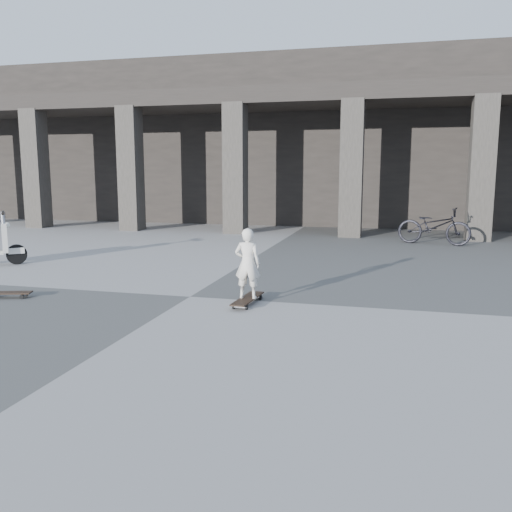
% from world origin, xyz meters
% --- Properties ---
extents(ground, '(90.00, 90.00, 0.00)m').
position_xyz_m(ground, '(0.00, 0.00, 0.00)').
color(ground, '#474745').
rests_on(ground, ground).
extents(colonnade, '(28.00, 8.82, 6.00)m').
position_xyz_m(colonnade, '(-0.00, 13.77, 3.03)').
color(colonnade, black).
rests_on(colonnade, ground).
extents(longboard, '(0.28, 0.96, 0.09)m').
position_xyz_m(longboard, '(1.01, -0.23, 0.07)').
color(longboard, black).
rests_on(longboard, ground).
extents(skateboard_spare, '(0.79, 0.41, 0.09)m').
position_xyz_m(skateboard_spare, '(-2.76, -0.79, 0.07)').
color(skateboard_spare, black).
rests_on(skateboard_spare, ground).
extents(child, '(0.40, 0.27, 1.05)m').
position_xyz_m(child, '(1.01, -0.23, 0.62)').
color(child, silver).
rests_on(child, longboard).
extents(bicycle, '(2.00, 1.08, 1.00)m').
position_xyz_m(bicycle, '(4.10, 7.30, 0.50)').
color(bicycle, black).
rests_on(bicycle, ground).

